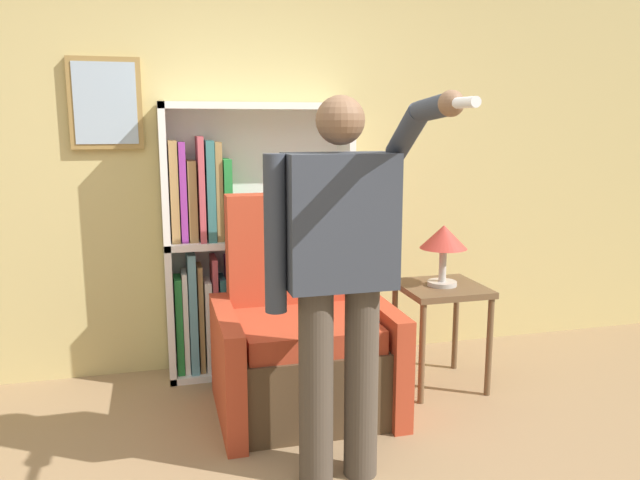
{
  "coord_description": "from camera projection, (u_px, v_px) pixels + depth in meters",
  "views": [
    {
      "loc": [
        -0.4,
        -1.91,
        1.55
      ],
      "look_at": [
        0.33,
        0.86,
        1.02
      ],
      "focal_mm": 35.0,
      "sensor_mm": 36.0,
      "label": 1
    }
  ],
  "objects": [
    {
      "name": "person_standing",
      "position": [
        340.0,
        268.0,
        2.6
      ],
      "size": [
        0.6,
        0.78,
        1.67
      ],
      "color": "#473D33",
      "rests_on": "ground_plane"
    },
    {
      "name": "bookcase",
      "position": [
        235.0,
        249.0,
        3.84
      ],
      "size": [
        1.15,
        0.28,
        1.67
      ],
      "color": "white",
      "rests_on": "ground_plane"
    },
    {
      "name": "table_lamp",
      "position": [
        444.0,
        241.0,
        3.61
      ],
      "size": [
        0.27,
        0.27,
        0.36
      ],
      "color": "#B7B2A8",
      "rests_on": "side_table"
    },
    {
      "name": "side_table",
      "position": [
        441.0,
        302.0,
        3.67
      ],
      "size": [
        0.47,
        0.47,
        0.62
      ],
      "color": "brown",
      "rests_on": "ground_plane"
    },
    {
      "name": "wall_back",
      "position": [
        220.0,
        148.0,
        3.87
      ],
      "size": [
        8.0,
        0.11,
        2.8
      ],
      "color": "tan",
      "rests_on": "ground_plane"
    },
    {
      "name": "armchair",
      "position": [
        302.0,
        343.0,
        3.42
      ],
      "size": [
        0.94,
        0.8,
        1.16
      ],
      "color": "#4C3823",
      "rests_on": "ground_plane"
    }
  ]
}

